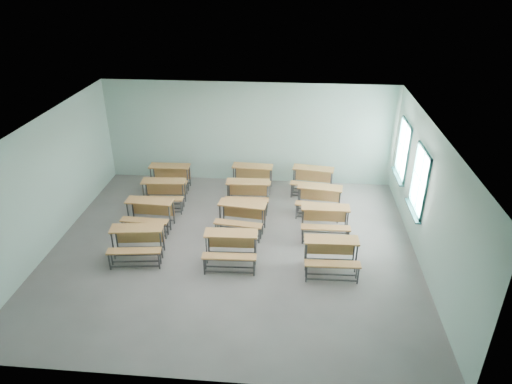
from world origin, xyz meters
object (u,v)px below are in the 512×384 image
desk_unit_r2c0 (163,190)px  desk_unit_r3c0 (169,174)px  desk_unit_r0c2 (331,251)px  desk_unit_r3c2 (313,177)px  desk_unit_r2c2 (319,196)px  desk_unit_r3c1 (252,174)px  desk_unit_r0c0 (137,239)px  desk_unit_r0c1 (231,244)px  desk_unit_r1c2 (325,217)px  desk_unit_r1c1 (242,214)px  desk_unit_r1c0 (149,211)px  desk_unit_r2c1 (248,191)px

desk_unit_r2c0 → desk_unit_r3c0: same height
desk_unit_r0c2 → desk_unit_r3c2: same height
desk_unit_r2c2 → desk_unit_r3c1: size_ratio=1.04×
desk_unit_r0c0 → desk_unit_r3c1: (2.38, 3.85, 0.00)m
desk_unit_r0c1 → desk_unit_r1c2: size_ratio=1.02×
desk_unit_r0c1 → desk_unit_r1c1: size_ratio=0.95×
desk_unit_r0c0 → desk_unit_r0c2: size_ratio=1.05×
desk_unit_r3c0 → desk_unit_r3c2: bearing=1.0°
desk_unit_r0c0 → desk_unit_r2c0: size_ratio=1.03×
desk_unit_r1c2 → desk_unit_r3c0: same height
desk_unit_r1c0 → desk_unit_r3c0: 2.27m
desk_unit_r3c1 → desk_unit_r3c2: (1.85, -0.01, 0.00)m
desk_unit_r3c1 → desk_unit_r2c1: bearing=-88.4°
desk_unit_r2c1 → desk_unit_r3c1: bearing=87.7°
desk_unit_r2c0 → desk_unit_r0c2: bearing=-33.7°
desk_unit_r2c2 → desk_unit_r3c2: bearing=104.4°
desk_unit_r0c2 → desk_unit_r1c2: size_ratio=1.02×
desk_unit_r1c1 → desk_unit_r3c0: 3.34m
desk_unit_r0c1 → desk_unit_r2c1: 2.75m
desk_unit_r0c1 → desk_unit_r1c2: (2.25, 1.44, 0.00)m
desk_unit_r0c0 → desk_unit_r3c1: 4.52m
desk_unit_r2c0 → desk_unit_r3c2: same height
desk_unit_r0c1 → desk_unit_r2c2: same height
desk_unit_r0c1 → desk_unit_r1c0: 2.74m
desk_unit_r1c0 → desk_unit_r3c0: same height
desk_unit_r1c0 → desk_unit_r2c0: (0.06, 1.21, 0.00)m
desk_unit_r0c2 → desk_unit_r1c2: 1.52m
desk_unit_r1c1 → desk_unit_r2c1: (0.02, 1.32, 0.00)m
desk_unit_r1c0 → desk_unit_r2c1: size_ratio=1.01×
desk_unit_r3c2 → desk_unit_r1c2: bearing=-75.8°
desk_unit_r2c2 → desk_unit_r1c1: bearing=-143.2°
desk_unit_r1c2 → desk_unit_r2c1: size_ratio=0.99×
desk_unit_r1c2 → desk_unit_r3c0: bearing=154.3°
desk_unit_r2c2 → desk_unit_r3c2: size_ratio=0.99×
desk_unit_r0c0 → desk_unit_r3c2: 5.72m
desk_unit_r1c2 → desk_unit_r2c2: bearing=95.2°
desk_unit_r2c0 → desk_unit_r0c1: bearing=-52.0°
desk_unit_r0c0 → desk_unit_r3c2: (4.23, 3.84, 0.00)m
desk_unit_r2c2 → desk_unit_r0c0: bearing=-142.3°
desk_unit_r0c1 → desk_unit_r1c0: bearing=147.5°
desk_unit_r2c2 → desk_unit_r3c0: 4.67m
desk_unit_r3c1 → desk_unit_r1c1: bearing=-88.4°
desk_unit_r0c0 → desk_unit_r0c1: 2.25m
desk_unit_r1c0 → desk_unit_r3c2: (4.35, 2.48, 0.00)m
desk_unit_r0c2 → desk_unit_r3c2: (-0.34, 3.94, 0.00)m
desk_unit_r2c0 → desk_unit_r1c2: bearing=-17.9°
desk_unit_r2c2 → desk_unit_r2c0: bearing=-172.6°
desk_unit_r1c2 → desk_unit_r1c0: bearing=-179.6°
desk_unit_r0c1 → desk_unit_r2c0: (-2.31, 2.59, 0.00)m
desk_unit_r1c2 → desk_unit_r2c2: same height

